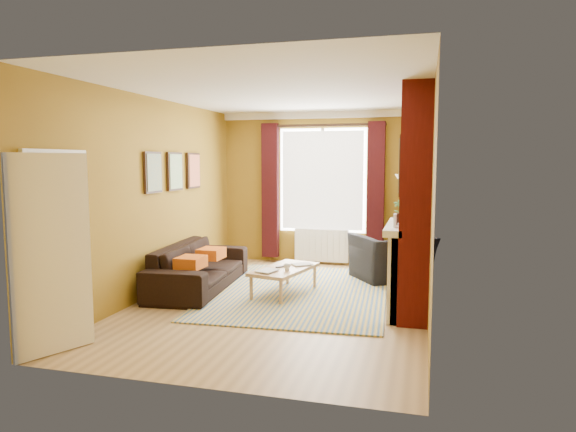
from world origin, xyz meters
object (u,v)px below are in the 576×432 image
object	(u,v)px
sofa	(199,266)
wicker_stool	(360,264)
armchair	(392,257)
floor_lamp	(402,196)
coffee_table	(284,270)

from	to	relation	value
sofa	wicker_stool	world-z (taller)	sofa
armchair	floor_lamp	distance (m)	1.08
sofa	armchair	bearing A→B (deg)	-69.67
armchair	wicker_stool	xyz separation A→B (m)	(-0.53, 0.17, -0.17)
coffee_table	wicker_stool	bearing A→B (deg)	71.88
sofa	wicker_stool	bearing A→B (deg)	-61.46
wicker_stool	floor_lamp	xyz separation A→B (m)	(0.64, 0.31, 1.13)
sofa	coffee_table	distance (m)	1.33
floor_lamp	wicker_stool	bearing A→B (deg)	-154.42
wicker_stool	sofa	bearing A→B (deg)	-146.70
sofa	floor_lamp	size ratio (longest dim) A/B	1.36
coffee_table	floor_lamp	bearing A→B (deg)	62.41
wicker_stool	floor_lamp	size ratio (longest dim) A/B	0.24
coffee_table	wicker_stool	xyz separation A→B (m)	(0.90, 1.48, -0.15)
wicker_stool	floor_lamp	bearing A→B (deg)	25.58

